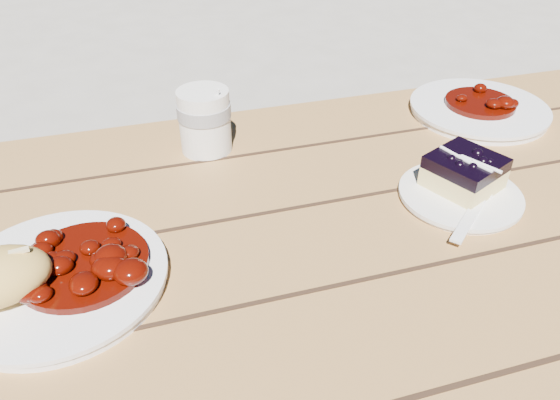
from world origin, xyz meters
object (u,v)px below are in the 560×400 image
object	(u,v)px
picnic_table	(296,332)
blueberry_cake	(464,172)
main_plate	(59,281)
dessert_plate	(460,196)
second_plate	(479,110)
coffee_cup	(205,121)

from	to	relation	value
picnic_table	blueberry_cake	xyz separation A→B (m)	(0.26, 0.05, 0.20)
main_plate	dessert_plate	bearing A→B (deg)	2.45
picnic_table	blueberry_cake	world-z (taller)	blueberry_cake
main_plate	blueberry_cake	size ratio (longest dim) A/B	2.07
blueberry_cake	second_plate	xyz separation A→B (m)	(0.17, 0.21, -0.03)
picnic_table	second_plate	distance (m)	0.53
main_plate	dessert_plate	size ratio (longest dim) A/B	1.47
picnic_table	dessert_plate	world-z (taller)	dessert_plate
picnic_table	main_plate	world-z (taller)	main_plate
coffee_cup	second_plate	size ratio (longest dim) A/B	0.42
dessert_plate	second_plate	size ratio (longest dim) A/B	0.69
main_plate	picnic_table	bearing A→B (deg)	-2.39
coffee_cup	second_plate	xyz separation A→B (m)	(0.50, -0.01, -0.04)
main_plate	coffee_cup	world-z (taller)	coffee_cup
second_plate	main_plate	bearing A→B (deg)	-160.68
second_plate	picnic_table	bearing A→B (deg)	-148.51
picnic_table	blueberry_cake	bearing A→B (deg)	10.81
picnic_table	blueberry_cake	size ratio (longest dim) A/B	16.88
picnic_table	coffee_cup	bearing A→B (deg)	103.51
dessert_plate	blueberry_cake	size ratio (longest dim) A/B	1.41
dessert_plate	main_plate	bearing A→B (deg)	-177.55
second_plate	dessert_plate	bearing A→B (deg)	-128.02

